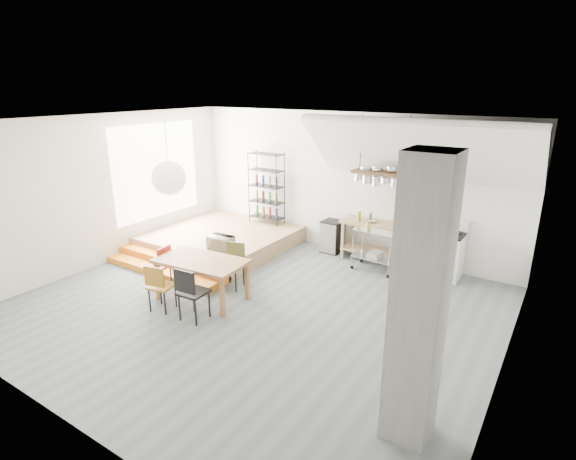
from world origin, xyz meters
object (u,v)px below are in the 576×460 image
Objects in this scene: rolling_cart at (376,244)px; dining_table at (201,264)px; mini_fridge at (332,236)px; stove at (446,255)px.

dining_table is at bearing -121.99° from rolling_cart.
mini_fridge is at bearing 71.60° from dining_table.
stove is 4.88m from dining_table.
dining_table is at bearing -135.35° from stove.
rolling_cart is (2.12, 2.97, -0.11)m from dining_table.
rolling_cart is 1.24× the size of mini_fridge.
mini_fridge is at bearing 162.25° from rolling_cart.
mini_fridge is at bearing 179.04° from stove.
stove is 1.56× the size of mini_fridge.
dining_table is 3.58m from mini_fridge.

